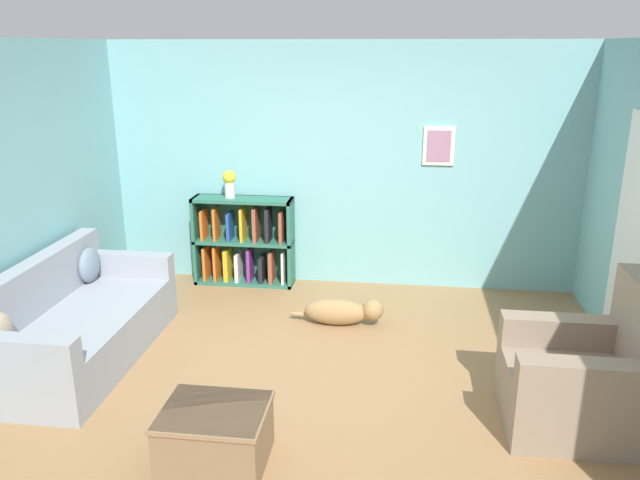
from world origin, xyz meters
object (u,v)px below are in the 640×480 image
object	(u,v)px
bookshelf	(245,243)
dog	(342,311)
couch	(76,325)
coffee_table	(215,434)
recliner_chair	(588,378)
vase	(229,182)

from	to	relation	value
bookshelf	dog	xyz separation A→B (m)	(1.18, -0.97, -0.32)
couch	coffee_table	size ratio (longest dim) A/B	2.95
coffee_table	bookshelf	bearing A→B (deg)	100.52
recliner_chair	couch	bearing A→B (deg)	173.24
coffee_table	dog	distance (m)	2.23
bookshelf	recliner_chair	xyz separation A→B (m)	(3.00, -2.38, -0.10)
dog	vase	distance (m)	1.91
recliner_chair	bookshelf	bearing A→B (deg)	141.61
dog	bookshelf	bearing A→B (deg)	140.60
recliner_chair	vase	distance (m)	4.00
bookshelf	recliner_chair	distance (m)	3.83
couch	vase	size ratio (longest dim) A/B	6.61
bookshelf	dog	world-z (taller)	bookshelf
couch	recliner_chair	distance (m)	4.01
dog	vase	xyz separation A→B (m)	(-1.32, 0.95, 1.01)
coffee_table	vase	xyz separation A→B (m)	(-0.72, 3.10, 0.93)
bookshelf	coffee_table	distance (m)	3.18
coffee_table	vase	world-z (taller)	vase
recliner_chair	dog	bearing A→B (deg)	142.28
couch	dog	bearing A→B (deg)	23.52
couch	coffee_table	bearing A→B (deg)	-37.84
bookshelf	coffee_table	xyz separation A→B (m)	(0.58, -3.12, -0.25)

